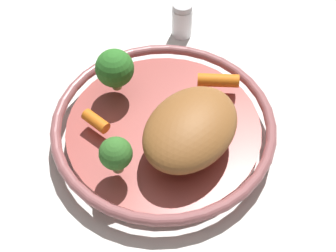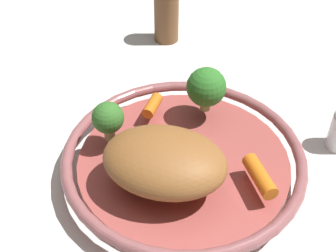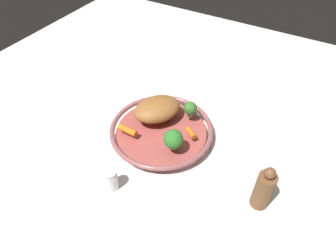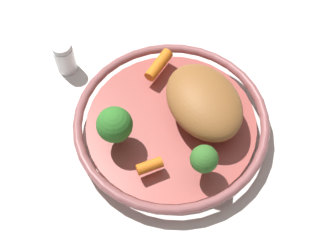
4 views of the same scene
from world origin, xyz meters
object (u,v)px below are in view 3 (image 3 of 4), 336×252
baby_carrot_center (127,130)px  pepper_mill (264,189)px  serving_bowl (162,131)px  broccoli_floret_large (190,109)px  salt_shaker (111,180)px  roast_chicken_piece (157,109)px  baby_carrot_right (191,133)px  broccoli_floret_small (173,139)px

baby_carrot_center → pepper_mill: 0.44m
serving_bowl → broccoli_floret_large: bearing=-121.8°
serving_bowl → pepper_mill: bearing=166.5°
broccoli_floret_large → salt_shaker: bearing=77.1°
roast_chicken_piece → baby_carrot_right: (-0.14, 0.02, -0.02)m
roast_chicken_piece → salt_shaker: roast_chicken_piece is taller
roast_chicken_piece → pepper_mill: 0.42m
serving_bowl → baby_carrot_right: 0.10m
baby_carrot_center → broccoli_floret_small: broccoli_floret_small is taller
roast_chicken_piece → broccoli_floret_small: 0.15m
broccoli_floret_small → pepper_mill: bearing=174.8°
serving_bowl → baby_carrot_right: size_ratio=8.03×
serving_bowl → pepper_mill: size_ratio=2.24×
broccoli_floret_small → baby_carrot_center: bearing=4.8°
baby_carrot_right → salt_shaker: (0.12, 0.26, -0.02)m
baby_carrot_center → broccoli_floret_small: bearing=-175.2°
broccoli_floret_large → salt_shaker: size_ratio=0.87×
serving_bowl → baby_carrot_right: baby_carrot_right is taller
roast_chicken_piece → pepper_mill: (-0.40, 0.13, -0.01)m
pepper_mill → broccoli_floret_large: bearing=-30.4°
baby_carrot_center → baby_carrot_right: size_ratio=1.53×
salt_shaker → pepper_mill: bearing=-157.6°
broccoli_floret_small → broccoli_floret_large: (0.02, -0.15, -0.00)m
baby_carrot_right → broccoli_floret_small: (0.02, 0.08, 0.03)m
serving_bowl → salt_shaker: size_ratio=4.95×
serving_bowl → salt_shaker: 0.24m
roast_chicken_piece → serving_bowl: bearing=135.3°
baby_carrot_center → serving_bowl: bearing=-137.9°
broccoli_floret_small → serving_bowl: bearing=-38.1°
broccoli_floret_small → roast_chicken_piece: bearing=-40.5°
broccoli_floret_small → baby_carrot_right: bearing=-105.1°
roast_chicken_piece → broccoli_floret_small: broccoli_floret_small is taller
pepper_mill → serving_bowl: bearing=-13.5°
roast_chicken_piece → pepper_mill: size_ratio=1.05×
baby_carrot_center → broccoli_floret_small: 0.16m
roast_chicken_piece → baby_carrot_center: bearing=69.8°
serving_bowl → broccoli_floret_large: size_ratio=5.67×
baby_carrot_center → pepper_mill: size_ratio=0.43×
broccoli_floret_large → broccoli_floret_small: bearing=97.7°
baby_carrot_right → pepper_mill: (-0.26, 0.10, 0.02)m
salt_shaker → roast_chicken_piece: bearing=-85.9°
roast_chicken_piece → broccoli_floret_large: bearing=-151.9°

